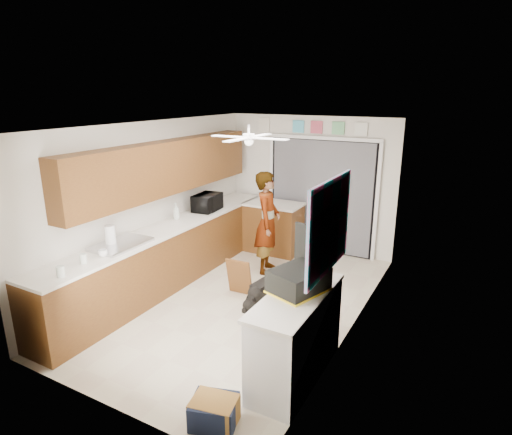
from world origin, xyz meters
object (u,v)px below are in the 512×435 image
at_px(suitcase, 299,280).
at_px(cardboard_box, 214,412).
at_px(microwave, 207,202).
at_px(man, 267,223).
at_px(paper_towel_roll, 110,236).
at_px(cup, 103,253).
at_px(dog, 265,294).
at_px(soap_bottle, 176,211).
at_px(navy_crate, 214,412).

xyz_separation_m(suitcase, cardboard_box, (-0.34, -1.09, -0.93)).
distance_m(microwave, man, 1.13).
height_order(paper_towel_roll, suitcase, paper_towel_roll).
bearing_deg(suitcase, microwave, 159.70).
xyz_separation_m(cup, dog, (1.61, 1.27, -0.73)).
bearing_deg(man, soap_bottle, 106.13).
bearing_deg(cardboard_box, microwave, 125.28).
distance_m(paper_towel_roll, dog, 2.20).
bearing_deg(cardboard_box, soap_bottle, 133.46).
bearing_deg(cup, suitcase, 6.40).
relative_size(cup, dog, 0.17).
distance_m(microwave, paper_towel_roll, 2.07).
xyz_separation_m(microwave, cardboard_box, (2.26, -3.19, -0.96)).
relative_size(microwave, cup, 4.72).
relative_size(navy_crate, man, 0.24).
relative_size(cup, man, 0.07).
bearing_deg(man, microwave, 80.65).
bearing_deg(navy_crate, soap_bottle, 133.46).
bearing_deg(soap_bottle, cup, -82.65).
distance_m(paper_towel_roll, man, 2.52).
bearing_deg(suitcase, man, 142.55).
distance_m(soap_bottle, cup, 1.74).
bearing_deg(suitcase, soap_bottle, 170.90).
xyz_separation_m(paper_towel_roll, man, (1.20, 2.20, -0.24)).
xyz_separation_m(suitcase, man, (-1.50, 2.23, -0.21)).
xyz_separation_m(paper_towel_roll, dog, (1.80, 0.96, -0.83)).
distance_m(navy_crate, dog, 2.16).
height_order(navy_crate, man, man).
distance_m(cup, dog, 2.18).
distance_m(microwave, dog, 2.18).
xyz_separation_m(paper_towel_roll, navy_crate, (2.37, -1.12, -0.96)).
height_order(paper_towel_roll, dog, paper_towel_roll).
xyz_separation_m(microwave, soap_bottle, (-0.15, -0.65, -0.01)).
xyz_separation_m(microwave, navy_crate, (2.25, -3.19, -0.96)).
height_order(soap_bottle, suitcase, soap_bottle).
height_order(microwave, paper_towel_roll, same).
bearing_deg(microwave, navy_crate, -150.49).
xyz_separation_m(microwave, cup, (0.08, -2.38, -0.10)).
relative_size(suitcase, man, 0.33).
bearing_deg(microwave, paper_towel_roll, 171.17).
relative_size(microwave, soap_bottle, 1.96).
relative_size(cardboard_box, man, 0.24).
xyz_separation_m(paper_towel_roll, cardboard_box, (2.37, -1.12, -0.96)).
bearing_deg(man, navy_crate, -177.17).
xyz_separation_m(cup, navy_crate, (2.18, -0.81, -0.86)).
bearing_deg(navy_crate, man, 109.26).
bearing_deg(dog, paper_towel_roll, -144.10).
bearing_deg(soap_bottle, cardboard_box, -46.54).
distance_m(cup, cardboard_box, 2.48).
bearing_deg(cardboard_box, suitcase, 72.82).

